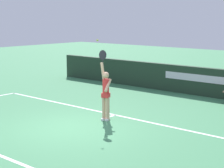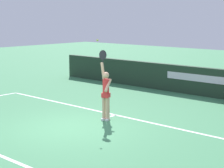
{
  "view_description": "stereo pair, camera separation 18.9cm",
  "coord_description": "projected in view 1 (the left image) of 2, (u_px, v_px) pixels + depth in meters",
  "views": [
    {
      "loc": [
        9.03,
        -8.32,
        3.54
      ],
      "look_at": [
        0.52,
        1.43,
        1.3
      ],
      "focal_mm": 63.39,
      "sensor_mm": 36.0,
      "label": 1
    },
    {
      "loc": [
        9.17,
        -8.2,
        3.54
      ],
      "look_at": [
        0.52,
        1.43,
        1.3
      ],
      "focal_mm": 63.39,
      "sensor_mm": 36.0,
      "label": 2
    }
  ],
  "objects": [
    {
      "name": "court_lines",
      "position": [
        62.0,
        130.0,
        12.38
      ],
      "size": [
        12.51,
        5.25,
        0.0
      ],
      "color": "white",
      "rests_on": "ground"
    },
    {
      "name": "back_wall",
      "position": [
        190.0,
        80.0,
        18.04
      ],
      "size": [
        16.28,
        0.26,
        1.28
      ],
      "color": "#223627",
      "rests_on": "ground"
    },
    {
      "name": "tennis_ball",
      "position": [
        97.0,
        40.0,
        12.93
      ],
      "size": [
        0.07,
        0.07,
        0.07
      ],
      "color": "#C7E335"
    },
    {
      "name": "tennis_player",
      "position": [
        106.0,
        92.0,
        13.39
      ],
      "size": [
        0.5,
        0.44,
        2.43
      ],
      "color": "tan",
      "rests_on": "ground"
    },
    {
      "name": "ground_plane",
      "position": [
        70.0,
        128.0,
        12.63
      ],
      "size": [
        60.0,
        60.0,
        0.0
      ],
      "primitive_type": "plane",
      "color": "#3F8355"
    }
  ]
}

